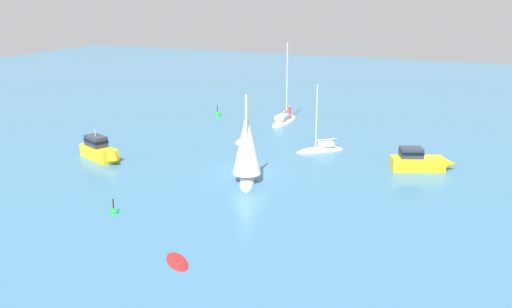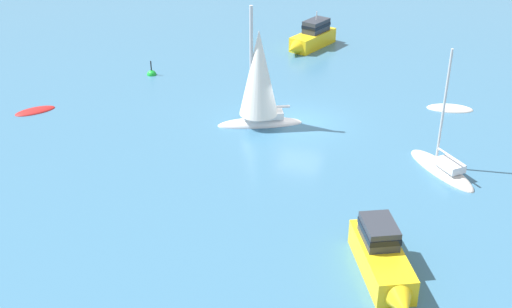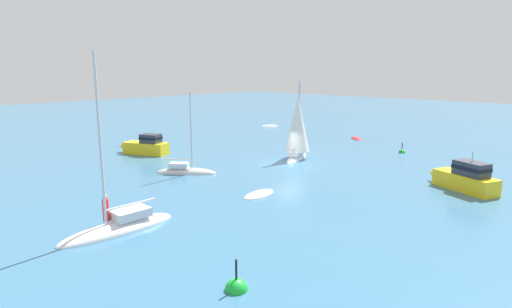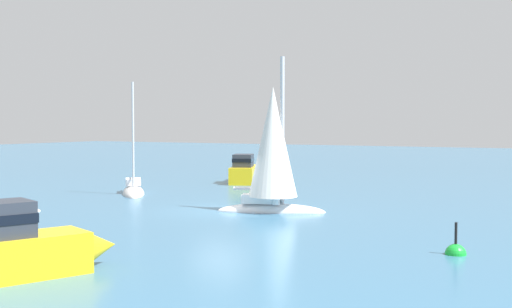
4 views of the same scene
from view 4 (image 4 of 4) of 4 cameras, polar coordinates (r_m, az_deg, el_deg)
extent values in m
plane|color=teal|center=(28.27, -3.23, -5.05)|extent=(160.00, 160.00, 0.00)
ellipsoid|color=silver|center=(30.29, -20.56, -4.70)|extent=(1.47, 2.76, 0.44)
cube|color=yellow|center=(17.09, -21.43, -8.62)|extent=(4.29, 2.88, 1.05)
cone|color=yellow|center=(17.98, -13.80, -7.94)|extent=(1.34, 1.36, 1.05)
ellipsoid|color=silver|center=(35.58, -10.79, -3.48)|extent=(4.21, 3.78, 0.86)
cube|color=silver|center=(36.06, -10.81, -2.42)|extent=(1.56, 1.49, 0.36)
cylinder|color=silver|center=(34.93, -10.83, 1.70)|extent=(0.12, 0.12, 5.59)
cylinder|color=silver|center=(36.04, -10.82, -1.74)|extent=(1.62, 1.37, 0.10)
ellipsoid|color=white|center=(27.92, 1.36, -5.15)|extent=(2.74, 4.77, 0.75)
cube|color=white|center=(27.90, 0.21, -3.98)|extent=(1.23, 1.59, 0.39)
cylinder|color=silver|center=(27.61, 2.34, 2.10)|extent=(0.19, 0.19, 6.30)
cylinder|color=silver|center=(27.86, 0.16, -3.07)|extent=(0.91, 2.02, 0.15)
cone|color=white|center=(27.65, 1.51, 1.09)|extent=(2.74, 2.74, 4.72)
cylinder|color=white|center=(27.39, 1.78, -3.47)|extent=(0.32, 0.32, 0.99)
sphere|color=#C1674D|center=(27.33, 1.78, -2.18)|extent=(0.24, 0.24, 0.24)
cube|color=yellow|center=(41.48, -1.04, -1.82)|extent=(4.35, 2.91, 1.06)
cone|color=yellow|center=(43.96, -0.63, -1.56)|extent=(1.35, 1.37, 1.06)
cube|color=#2D333D|center=(40.86, -1.14, -0.58)|extent=(2.02, 1.73, 0.80)
cube|color=black|center=(40.86, -1.14, -0.52)|extent=(2.07, 1.78, 0.24)
sphere|color=green|center=(19.91, 17.25, -8.49)|extent=(0.62, 0.62, 0.62)
cylinder|color=black|center=(19.80, 17.28, -6.70)|extent=(0.08, 0.08, 0.64)
camera|label=1|loc=(47.09, 58.01, 13.53)|focal=38.03mm
camera|label=2|loc=(61.17, 7.99, 13.73)|focal=45.86mm
camera|label=3|loc=(41.52, -58.48, 6.78)|focal=29.89mm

